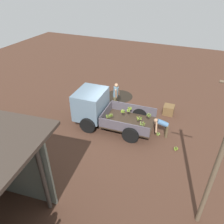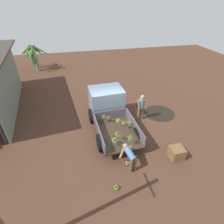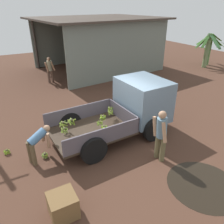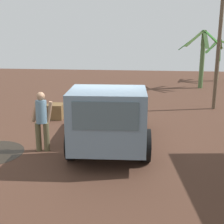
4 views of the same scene
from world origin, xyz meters
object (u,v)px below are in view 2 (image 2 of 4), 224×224
at_px(person_foreground_visitor, 141,106).
at_px(wooden_crate_0, 177,153).
at_px(banana_bunch_on_ground_0, 128,163).
at_px(person_worker_loading, 130,156).
at_px(cargo_truck, 108,106).
at_px(banana_bunch_on_ground_1, 117,187).

height_order(person_foreground_visitor, wooden_crate_0, person_foreground_visitor).
bearing_deg(wooden_crate_0, banana_bunch_on_ground_0, 87.50).
relative_size(person_worker_loading, wooden_crate_0, 1.77).
bearing_deg(person_foreground_visitor, person_worker_loading, -32.05).
bearing_deg(person_foreground_visitor, cargo_truck, -103.60).
bearing_deg(banana_bunch_on_ground_1, wooden_crate_0, -72.99).
bearing_deg(person_foreground_visitor, banana_bunch_on_ground_1, -35.48).
xyz_separation_m(banana_bunch_on_ground_0, wooden_crate_0, (-0.10, -2.38, 0.19)).
distance_m(person_worker_loading, wooden_crate_0, 2.40).
distance_m(person_foreground_visitor, wooden_crate_0, 3.45).
distance_m(cargo_truck, banana_bunch_on_ground_1, 4.79).
bearing_deg(banana_bunch_on_ground_0, person_foreground_visitor, -29.21).
bearing_deg(cargo_truck, banana_bunch_on_ground_1, 169.56).
xyz_separation_m(cargo_truck, banana_bunch_on_ground_1, (-4.64, 0.63, -0.97)).
distance_m(cargo_truck, person_foreground_visitor, 2.02).
relative_size(person_foreground_visitor, person_worker_loading, 1.56).
bearing_deg(person_worker_loading, banana_bunch_on_ground_0, -13.13).
bearing_deg(cargo_truck, wooden_crate_0, -147.78).
height_order(banana_bunch_on_ground_0, banana_bunch_on_ground_1, banana_bunch_on_ground_0).
distance_m(cargo_truck, wooden_crate_0, 4.54).
bearing_deg(banana_bunch_on_ground_0, wooden_crate_0, -92.50).
relative_size(cargo_truck, person_worker_loading, 4.04).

